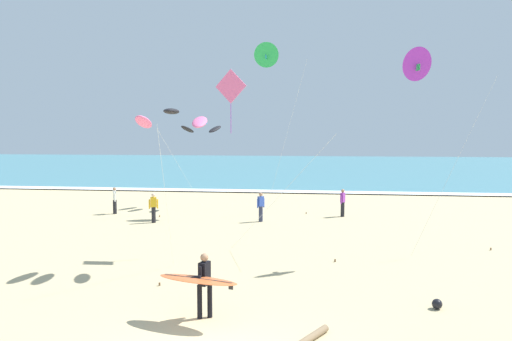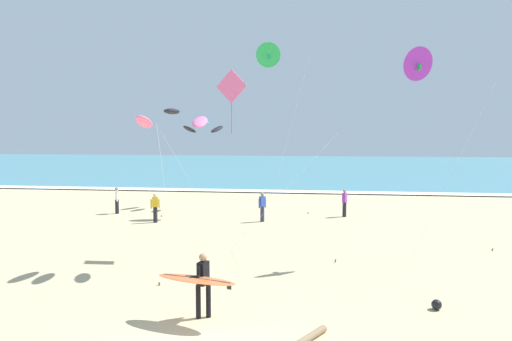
{
  "view_description": "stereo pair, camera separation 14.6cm",
  "coord_description": "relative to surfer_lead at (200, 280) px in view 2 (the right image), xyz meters",
  "views": [
    {
      "loc": [
        2.16,
        -9.05,
        4.79
      ],
      "look_at": [
        0.17,
        6.83,
        3.52
      ],
      "focal_mm": 33.25,
      "sensor_mm": 36.0,
      "label": 1
    },
    {
      "loc": [
        2.31,
        -9.04,
        4.79
      ],
      "look_at": [
        0.17,
        6.83,
        3.52
      ],
      "focal_mm": 33.25,
      "sensor_mm": 36.0,
      "label": 2
    }
  ],
  "objects": [
    {
      "name": "ocean_water",
      "position": [
        0.69,
        56.25,
        -1.01
      ],
      "size": [
        160.0,
        60.0,
        0.08
      ],
      "primitive_type": "cube",
      "color": "teal",
      "rests_on": "ground"
    },
    {
      "name": "shoreline_foam",
      "position": [
        0.69,
        26.55,
        -0.96
      ],
      "size": [
        160.0,
        1.74,
        0.01
      ],
      "primitive_type": "cube",
      "color": "white",
      "rests_on": "ocean_water"
    },
    {
      "name": "surfer_lead",
      "position": [
        0.0,
        0.0,
        0.0
      ],
      "size": [
        2.26,
        1.18,
        1.71
      ],
      "color": "black",
      "rests_on": "ground"
    },
    {
      "name": "kite_arc_charcoal_near",
      "position": [
        -2.19,
        4.74,
        4.25
      ],
      "size": [
        2.61,
        2.99,
        5.65
      ],
      "color": "pink",
      "rests_on": "ground"
    },
    {
      "name": "kite_diamond_rose_mid",
      "position": [
        -0.41,
        7.19,
        5.4
      ],
      "size": [
        4.82,
        1.42,
        7.33
      ],
      "color": "pink",
      "rests_on": "ground"
    },
    {
      "name": "kite_delta_violet_far",
      "position": [
        6.56,
        6.93,
        6.28
      ],
      "size": [
        4.18,
        2.18,
        7.98
      ],
      "color": "purple",
      "rests_on": "ground"
    },
    {
      "name": "kite_delta_emerald_high",
      "position": [
        -0.05,
        16.66,
        8.31
      ],
      "size": [
        3.19,
        0.53,
        10.12
      ],
      "color": "green",
      "rests_on": "ground"
    },
    {
      "name": "kite_arc_cobalt_low",
      "position": [
        -4.48,
        18.46,
        4.12
      ],
      "size": [
        2.95,
        5.2,
        5.54
      ],
      "color": "black",
      "rests_on": "ground"
    },
    {
      "name": "bystander_yellow_top",
      "position": [
        -5.71,
        12.67,
        -0.24
      ],
      "size": [
        0.48,
        0.28,
        1.59
      ],
      "color": "black",
      "rests_on": "ground"
    },
    {
      "name": "bystander_white_top",
      "position": [
        -8.94,
        15.08,
        -0.24
      ],
      "size": [
        0.3,
        0.46,
        1.59
      ],
      "color": "black",
      "rests_on": "ground"
    },
    {
      "name": "bystander_blue_top",
      "position": [
        -0.04,
        13.68,
        -0.24
      ],
      "size": [
        0.38,
        0.38,
        1.59
      ],
      "color": "#2D334C",
      "rests_on": "ground"
    },
    {
      "name": "bystander_purple_top",
      "position": [
        4.44,
        15.79,
        -0.24
      ],
      "size": [
        0.31,
        0.45,
        1.59
      ],
      "color": "black",
      "rests_on": "ground"
    },
    {
      "name": "beach_ball",
      "position": [
        6.19,
        1.57,
        -0.91
      ],
      "size": [
        0.28,
        0.28,
        0.28
      ],
      "primitive_type": "sphere",
      "color": "black",
      "rests_on": "ground"
    },
    {
      "name": "driftwood_log",
      "position": [
        2.83,
        -0.82,
        -0.96
      ],
      "size": [
        0.78,
        1.15,
        0.17
      ],
      "primitive_type": "cylinder",
      "rotation": [
        0.0,
        1.57,
        4.18
      ],
      "color": "#846B4C",
      "rests_on": "ground"
    }
  ]
}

